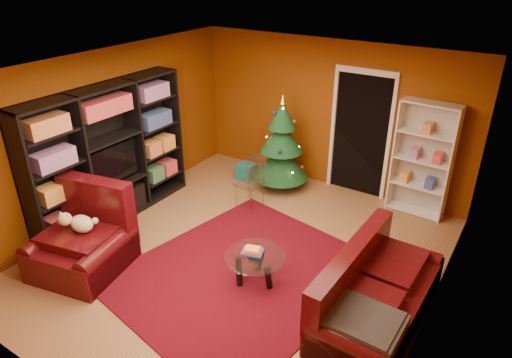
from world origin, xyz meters
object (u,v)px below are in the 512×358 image
Objects in this scene: sofa at (380,288)px; acrylic_chair at (250,184)px; gift_box_red at (295,173)px; white_bookshelf at (422,160)px; armchair at (79,240)px; rug at (243,274)px; coffee_table at (256,268)px; christmas_tree at (282,144)px; dog at (82,224)px; media_unit at (110,156)px; gift_box_teal at (246,172)px.

acrylic_chair is (-2.73, 1.43, -0.05)m from sofa.
acrylic_chair reaches higher than gift_box_red.
armchair is (-3.32, -3.95, -0.46)m from white_bookshelf.
rug is 2.20m from armchair.
rug is 3.90× the size of coffee_table.
christmas_tree is 2.23× the size of acrylic_chair.
gift_box_red reaches higher than rug.
media_unit is at bearing 109.56° from dog.
gift_box_red is 0.19× the size of armchair.
acrylic_chair reaches higher than gift_box_teal.
sofa is (2.62, -2.28, -0.41)m from christmas_tree.
christmas_tree is at bearing 62.42° from dog.
rug is 10.30× the size of gift_box_teal.
white_bookshelf reaches higher than armchair.
coffee_table is at bearing -5.19° from rug.
rug is at bearing 98.08° from sofa.
rug is at bearing -74.91° from gift_box_red.
gift_box_teal is 0.92m from gift_box_red.
rug is 0.30m from coffee_table.
media_unit reaches higher than coffee_table.
christmas_tree is at bearing 62.09° from armchair.
gift_box_red is 4.09m from dog.
dog is 3.80m from sofa.
rug is 3.02m from gift_box_red.
armchair is at bearing -95.36° from gift_box_teal.
acrylic_chair is at bearing 120.66° from rug.
dog reaches higher than coffee_table.
media_unit is at bearing -142.73° from white_bookshelf.
acrylic_chair is at bearing 125.73° from coffee_table.
sofa reaches higher than gift_box_red.
rug is at bearing -53.94° from acrylic_chair.
christmas_tree reaches higher than acrylic_chair.
white_bookshelf reaches higher than gift_box_red.
sofa is at bearing 7.17° from armchair.
coffee_table is at bearing 14.37° from armchair.
gift_box_teal is 1.00m from acrylic_chair.
media_unit is 2.26m from acrylic_chair.
white_bookshelf is at bearing 8.41° from sofa.
christmas_tree is 4.34× the size of dog.
armchair is 3.85m from sofa.
gift_box_red is at bearing 62.92° from armchair.
christmas_tree is at bearing -166.97° from white_bookshelf.
acrylic_chair is (-0.18, -1.29, 0.28)m from gift_box_red.
white_bookshelf reaches higher than gift_box_teal.
coffee_table is at bearing -3.65° from media_unit.
christmas_tree is at bearing 113.24° from coffee_table.
white_bookshelf reaches higher than acrylic_chair.
media_unit is 1.61× the size of christmas_tree.
acrylic_chair is at bearing 59.89° from dog.
media_unit is at bearing 106.89° from armchair.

